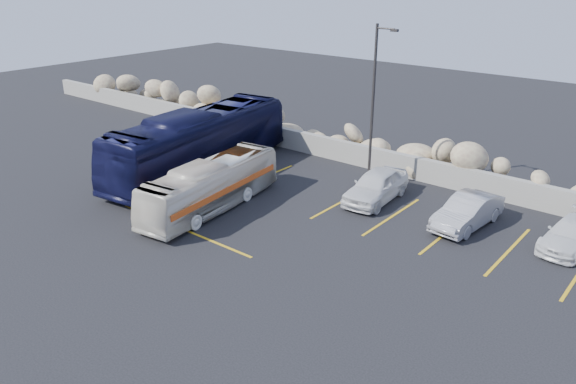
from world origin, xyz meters
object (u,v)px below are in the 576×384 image
Objects in this scene: lamppost at (374,103)px; tour_coach at (200,142)px; vintage_bus at (211,186)px; car_a at (376,186)px; car_b at (468,212)px; car_c at (571,234)px.

lamppost reaches higher than tour_coach.
vintage_bus is 0.67× the size of tour_coach.
tour_coach is 2.78× the size of car_a.
car_b is at bearing 22.43° from vintage_bus.
car_a is 1.06× the size of car_b.
lamppost is at bearing 126.72° from car_a.
car_c is (8.51, 0.72, -0.18)m from car_a.
vintage_bus is 1.97× the size of car_b.
car_c is (9.69, -0.64, -3.73)m from lamppost.
tour_coach is at bearing -164.18° from car_b.
car_a is at bearing 39.18° from vintage_bus.
lamppost is 0.99× the size of vintage_bus.
car_a is (1.17, -1.36, -3.55)m from lamppost.
vintage_bus is 7.77m from car_a.
tour_coach is 18.28m from car_c.
vintage_bus reaches higher than car_a.
lamppost is at bearing 18.33° from tour_coach.
tour_coach is at bearing -154.83° from lamppost.
vintage_bus is at bearing -150.60° from car_c.
car_a is 8.55m from car_c.
lamppost is 8.72m from vintage_bus.
lamppost is at bearing 51.89° from vintage_bus.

